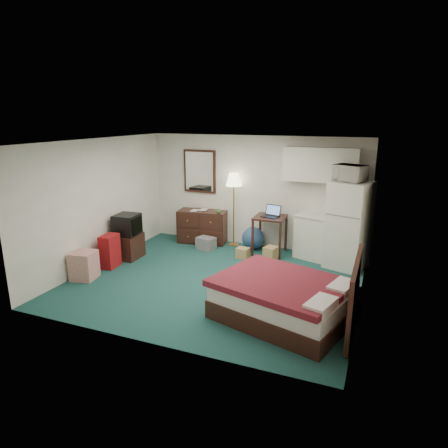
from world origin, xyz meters
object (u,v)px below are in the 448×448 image
at_px(dresser, 203,226).
at_px(desk, 270,235).
at_px(bed, 283,300).
at_px(floor_lamp, 234,210).
at_px(kitchen_counter, 318,237).
at_px(fridge, 349,225).
at_px(tv_stand, 128,246).
at_px(suitcase, 110,251).

relative_size(dresser, desk, 1.36).
bearing_deg(bed, floor_lamp, 138.85).
bearing_deg(desk, dresser, 173.03).
distance_m(kitchen_counter, fridge, 0.79).
xyz_separation_m(kitchen_counter, tv_stand, (-3.72, -1.49, -0.19)).
height_order(bed, tv_stand, bed).
bearing_deg(dresser, desk, -13.54).
distance_m(floor_lamp, bed, 3.57).
relative_size(fridge, bed, 0.93).
height_order(desk, bed, desk).
relative_size(dresser, fridge, 0.66).
height_order(fridge, bed, fridge).
xyz_separation_m(fridge, bed, (-0.65, -2.52, -0.56)).
bearing_deg(fridge, kitchen_counter, 170.73).
height_order(kitchen_counter, tv_stand, kitchen_counter).
relative_size(fridge, tv_stand, 3.04).
bearing_deg(dresser, fridge, -14.40).
distance_m(floor_lamp, tv_stand, 2.48).
height_order(desk, tv_stand, desk).
bearing_deg(suitcase, kitchen_counter, 24.17).
bearing_deg(fridge, suitcase, -140.53).
bearing_deg(kitchen_counter, suitcase, -132.95).
xyz_separation_m(bed, suitcase, (-3.68, 0.74, 0.04)).
bearing_deg(suitcase, floor_lamp, 46.34).
distance_m(bed, tv_stand, 3.92).
xyz_separation_m(floor_lamp, kitchen_counter, (1.95, -0.14, -0.39)).
relative_size(desk, fridge, 0.48).
bearing_deg(suitcase, bed, -16.42).
xyz_separation_m(floor_lamp, tv_stand, (-1.78, -1.63, -0.58)).
bearing_deg(fridge, tv_stand, -147.48).
bearing_deg(dresser, tv_stand, -131.06).
distance_m(dresser, kitchen_counter, 2.71).
relative_size(bed, tv_stand, 3.27).
xyz_separation_m(floor_lamp, fridge, (2.56, -0.44, 0.02)).
distance_m(dresser, tv_stand, 1.87).
xyz_separation_m(dresser, kitchen_counter, (2.71, -0.07, 0.07)).
xyz_separation_m(kitchen_counter, bed, (-0.04, -2.82, -0.16)).
distance_m(dresser, floor_lamp, 0.89).
relative_size(desk, bed, 0.45).
relative_size(kitchen_counter, fridge, 0.53).
height_order(floor_lamp, tv_stand, floor_lamp).
distance_m(desk, kitchen_counter, 1.03).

